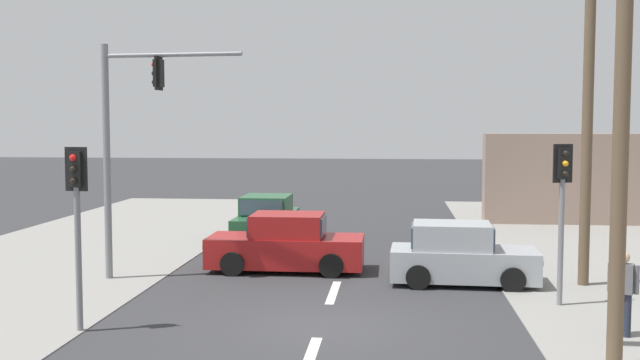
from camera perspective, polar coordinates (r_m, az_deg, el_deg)
ground_plane at (r=15.05m, az=0.09°, el=-11.09°), size 140.00×140.00×0.00m
lane_dash_near at (r=13.15m, az=-0.78°, el=-13.39°), size 0.20×2.40×0.01m
lane_dash_mid at (r=17.95m, az=1.03°, el=-8.54°), size 0.20×2.40×0.01m
lane_dash_far at (r=22.84m, az=2.05°, el=-5.75°), size 0.20×2.40×0.01m
kerb_left_verge at (r=21.31m, az=-22.33°, el=-6.79°), size 8.00×40.00×0.02m
utility_pole_foreground_right at (r=13.06m, az=21.64°, el=11.20°), size 3.78×0.28×10.53m
utility_pole_midground_right at (r=19.41m, az=19.80°, el=7.92°), size 1.80×0.26×10.12m
traffic_signal_mast at (r=19.56m, az=-14.56°, el=3.69°), size 3.68×0.47×6.00m
pedestal_signal_right_kerb at (r=17.08m, az=17.97°, el=-1.21°), size 0.44×0.31×3.56m
pedestal_signal_left_kerb at (r=14.98m, az=-18.03°, el=-1.96°), size 0.44×0.29×3.56m
shopfront_wall_far at (r=31.99m, az=23.09°, el=0.04°), size 12.00×1.00×3.60m
sedan_kerbside_parked at (r=20.43m, az=-2.58°, el=-4.97°), size 4.25×1.91×1.56m
sedan_receding_far at (r=25.55m, az=-4.08°, el=-3.10°), size 1.91×4.25×1.56m
hatchback_oncoming_near at (r=19.07m, az=10.64°, el=-5.71°), size 3.69×1.89×1.53m
pedestrian_at_kerb at (r=15.18m, az=22.08°, el=-7.69°), size 0.52×0.35×1.63m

